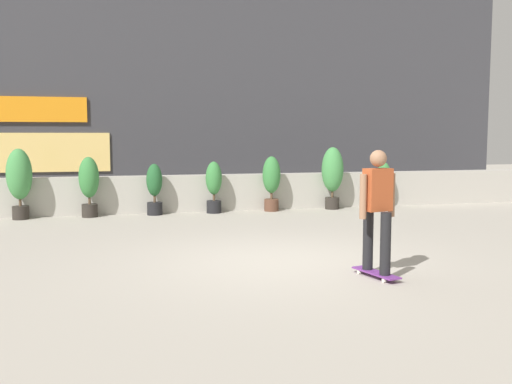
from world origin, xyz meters
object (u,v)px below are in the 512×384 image
at_px(potted_plant_0, 19,178).
at_px(potted_plant_3, 214,185).
at_px(potted_plant_4, 271,180).
at_px(potted_plant_5, 333,173).
at_px(potted_plant_6, 384,184).
at_px(skater_far_left, 377,207).
at_px(potted_plant_1, 89,183).
at_px(potted_plant_2, 154,188).

height_order(potted_plant_0, potted_plant_3, potted_plant_0).
distance_m(potted_plant_4, potted_plant_5, 1.62).
xyz_separation_m(potted_plant_3, potted_plant_6, (4.49, 0.00, -0.06)).
relative_size(potted_plant_6, skater_far_left, 0.70).
distance_m(potted_plant_1, potted_plant_5, 5.98).
bearing_deg(potted_plant_4, potted_plant_3, 180.00).
distance_m(potted_plant_1, skater_far_left, 7.88).
distance_m(potted_plant_1, potted_plant_6, 7.40).
xyz_separation_m(potted_plant_0, potted_plant_2, (2.98, 0.00, -0.28)).
relative_size(potted_plant_1, skater_far_left, 0.82).
xyz_separation_m(potted_plant_4, potted_plant_6, (3.04, 0.00, -0.15)).
xyz_separation_m(potted_plant_3, potted_plant_4, (1.45, 0.00, 0.09)).
bearing_deg(potted_plant_0, potted_plant_3, -0.00).
bearing_deg(potted_plant_0, potted_plant_2, 0.00).
xyz_separation_m(potted_plant_3, potted_plant_5, (3.07, 0.00, 0.25)).
xyz_separation_m(potted_plant_0, potted_plant_6, (8.90, 0.00, -0.31)).
xyz_separation_m(potted_plant_3, skater_far_left, (0.99, -6.84, 0.26)).
bearing_deg(potted_plant_2, skater_far_left, -70.56).
height_order(potted_plant_1, potted_plant_2, potted_plant_1).
height_order(potted_plant_2, potted_plant_4, potted_plant_4).
distance_m(potted_plant_0, potted_plant_3, 4.41).
bearing_deg(potted_plant_5, skater_far_left, -106.87).
relative_size(potted_plant_4, skater_far_left, 0.80).
xyz_separation_m(potted_plant_1, potted_plant_5, (5.97, 0.00, 0.13)).
height_order(potted_plant_5, potted_plant_6, potted_plant_5).
relative_size(potted_plant_3, potted_plant_4, 0.92).
bearing_deg(potted_plant_1, potted_plant_5, 0.00).
distance_m(potted_plant_0, potted_plant_1, 1.50).
distance_m(potted_plant_6, skater_far_left, 7.69).
xyz_separation_m(potted_plant_5, potted_plant_6, (1.43, 0.00, -0.30)).
xyz_separation_m(potted_plant_0, skater_far_left, (5.40, -6.84, 0.01)).
bearing_deg(potted_plant_0, skater_far_left, -51.74).
distance_m(potted_plant_2, potted_plant_6, 5.92).
distance_m(potted_plant_0, potted_plant_2, 2.99).
height_order(potted_plant_3, potted_plant_6, potted_plant_3).
xyz_separation_m(potted_plant_0, potted_plant_1, (1.50, 0.00, -0.14)).
bearing_deg(potted_plant_3, skater_far_left, -81.76).
xyz_separation_m(potted_plant_1, potted_plant_6, (7.40, 0.00, -0.17)).
bearing_deg(potted_plant_3, potted_plant_5, 0.00).
bearing_deg(potted_plant_6, potted_plant_1, 180.00).
bearing_deg(skater_far_left, potted_plant_5, 73.13).
relative_size(potted_plant_1, potted_plant_5, 0.88).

